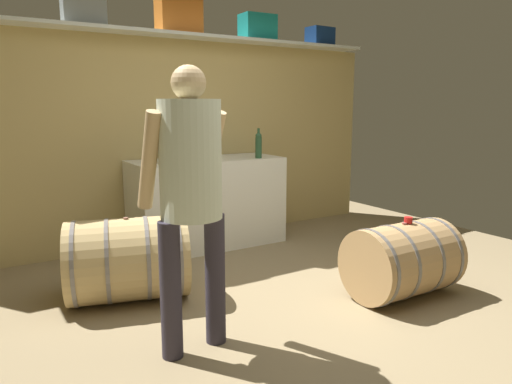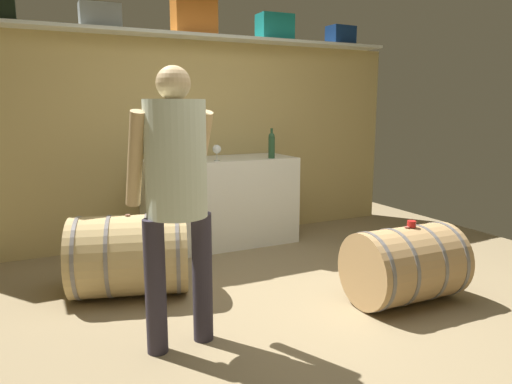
# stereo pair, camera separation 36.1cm
# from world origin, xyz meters

# --- Properties ---
(ground_plane) EXTENTS (6.14, 7.74, 0.02)m
(ground_plane) POSITION_xyz_m (0.00, 0.57, -0.01)
(ground_plane) COLOR #8D7957
(back_wall_panel) EXTENTS (4.94, 0.10, 2.12)m
(back_wall_panel) POSITION_xyz_m (0.00, 2.27, 1.06)
(back_wall_panel) COLOR tan
(back_wall_panel) RESTS_ON ground
(high_shelf_board) EXTENTS (4.54, 0.40, 0.03)m
(high_shelf_board) POSITION_xyz_m (0.00, 2.12, 2.13)
(high_shelf_board) COLOR silver
(high_shelf_board) RESTS_ON back_wall_panel
(toolcase_grey) EXTENTS (0.37, 0.19, 0.22)m
(toolcase_grey) POSITION_xyz_m (-0.91, 2.12, 2.26)
(toolcase_grey) COLOR gray
(toolcase_grey) RESTS_ON high_shelf_board
(toolcase_orange) EXTENTS (0.43, 0.23, 0.35)m
(toolcase_orange) POSITION_xyz_m (-0.00, 2.12, 2.32)
(toolcase_orange) COLOR orange
(toolcase_orange) RESTS_ON high_shelf_board
(toolcase_teal) EXTENTS (0.38, 0.26, 0.27)m
(toolcase_teal) POSITION_xyz_m (0.92, 2.12, 2.29)
(toolcase_teal) COLOR #158480
(toolcase_teal) RESTS_ON high_shelf_board
(toolcase_navy) EXTENTS (0.31, 0.22, 0.21)m
(toolcase_navy) POSITION_xyz_m (1.80, 2.12, 2.26)
(toolcase_navy) COLOR navy
(toolcase_navy) RESTS_ON high_shelf_board
(work_cabinet) EXTENTS (1.56, 0.63, 0.91)m
(work_cabinet) POSITION_xyz_m (0.17, 1.89, 0.46)
(work_cabinet) COLOR white
(work_cabinet) RESTS_ON ground
(wine_bottle_green) EXTENTS (0.07, 0.07, 0.31)m
(wine_bottle_green) POSITION_xyz_m (0.65, 1.67, 1.05)
(wine_bottle_green) COLOR #2A4F32
(wine_bottle_green) RESTS_ON work_cabinet
(wine_bottle_amber) EXTENTS (0.07, 0.07, 0.30)m
(wine_bottle_amber) POSITION_xyz_m (-0.32, 1.81, 1.05)
(wine_bottle_amber) COLOR brown
(wine_bottle_amber) RESTS_ON work_cabinet
(wine_glass) EXTENTS (0.09, 0.09, 0.16)m
(wine_glass) POSITION_xyz_m (0.06, 1.70, 1.02)
(wine_glass) COLOR white
(wine_glass) RESTS_ON work_cabinet
(wine_barrel_near) EXTENTS (0.82, 0.59, 0.58)m
(wine_barrel_near) POSITION_xyz_m (0.83, -0.11, 0.29)
(wine_barrel_near) COLOR tan
(wine_barrel_near) RESTS_ON ground
(wine_barrel_far) EXTENTS (1.00, 0.83, 0.64)m
(wine_barrel_far) POSITION_xyz_m (-0.98, 0.93, 0.32)
(wine_barrel_far) COLOR tan
(wine_barrel_far) RESTS_ON ground
(tasting_cup) EXTENTS (0.06, 0.06, 0.04)m
(tasting_cup) POSITION_xyz_m (0.87, -0.11, 0.59)
(tasting_cup) COLOR red
(tasting_cup) RESTS_ON wine_barrel_near
(winemaker_pouring) EXTENTS (0.51, 0.44, 1.67)m
(winemaker_pouring) POSITION_xyz_m (-0.87, -0.00, 1.02)
(winemaker_pouring) COLOR #2F2B37
(winemaker_pouring) RESTS_ON ground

